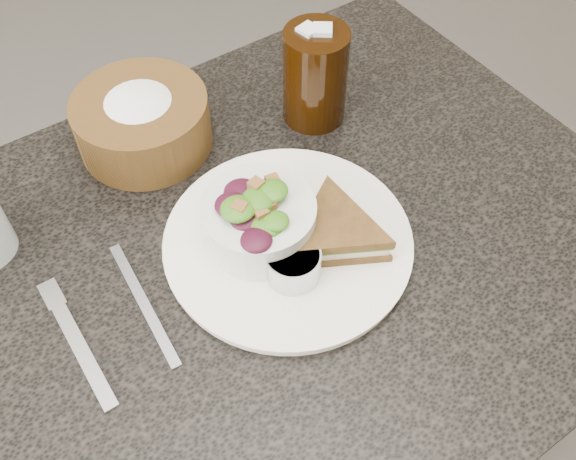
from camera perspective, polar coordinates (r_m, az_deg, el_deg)
The scene contains 10 objects.
dining_table at distance 1.08m, azimuth -3.12°, elevation -14.45°, with size 1.00×0.70×0.75m, color black.
dinner_plate at distance 0.76m, azimuth 0.00°, elevation -1.08°, with size 0.29×0.29×0.01m, color white.
sandwich at distance 0.74m, azimuth 4.21°, elevation -0.17°, with size 0.14×0.14×0.04m, color #543B1B, non-canonical shape.
salad_bowl at distance 0.73m, azimuth -2.61°, elevation 1.29°, with size 0.13×0.13×0.08m, color silver, non-canonical shape.
dressing_ramekin at distance 0.71m, azimuth 0.44°, elevation -3.05°, with size 0.06×0.06×0.04m, color #B0B3B9.
orange_wedge at distance 0.77m, azimuth -2.05°, elevation 2.22°, with size 0.06×0.06×0.03m, color orange.
fork at distance 0.73m, azimuth -17.97°, elevation -9.99°, with size 0.02×0.16×0.00m, color #9A9B9C.
knife at distance 0.74m, azimuth -12.71°, elevation -6.36°, with size 0.01×0.18×0.00m, color gray.
bread_basket at distance 0.87m, azimuth -12.94°, elevation 9.93°, with size 0.18×0.18×0.10m, color #52381A, non-canonical shape.
cola_glass at distance 0.87m, azimuth 2.43°, elevation 13.80°, with size 0.09×0.09×0.15m, color black, non-canonical shape.
Camera 1 is at (-0.19, -0.38, 1.37)m, focal length 40.00 mm.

